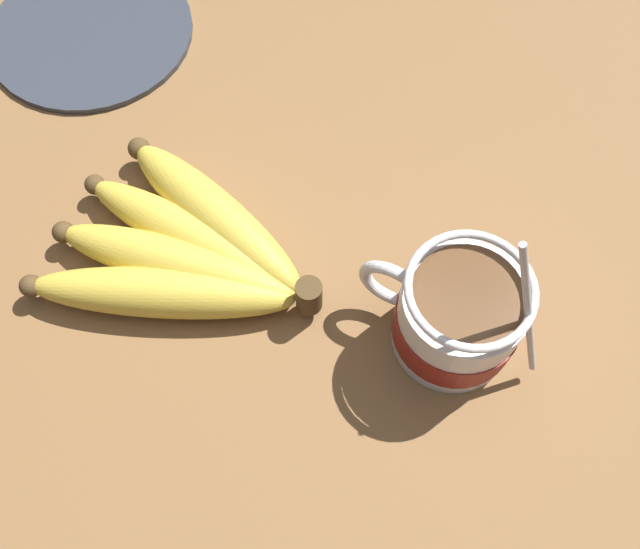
{
  "coord_description": "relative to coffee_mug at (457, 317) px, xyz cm",
  "views": [
    {
      "loc": [
        -3.19,
        20.05,
        53.84
      ],
      "look_at": [
        7.18,
        -0.2,
        7.19
      ],
      "focal_mm": 40.0,
      "sensor_mm": 36.0,
      "label": 1
    }
  ],
  "objects": [
    {
      "name": "table",
      "position": [
        2.98,
        1.64,
        -5.6
      ],
      "size": [
        138.64,
        138.64,
        3.26
      ],
      "color": "brown",
      "rests_on": "ground"
    },
    {
      "name": "small_plate",
      "position": [
        41.86,
        -12.98,
        -3.67
      ],
      "size": [
        19.18,
        19.18,
        0.6
      ],
      "color": "#333842",
      "rests_on": "table"
    },
    {
      "name": "banana_bunch",
      "position": [
        20.65,
        3.51,
        -2.0
      ],
      "size": [
        22.1,
        17.99,
        4.31
      ],
      "color": "#4C381E",
      "rests_on": "table"
    },
    {
      "name": "coffee_mug",
      "position": [
        0.0,
        0.0,
        0.0
      ],
      "size": [
        14.25,
        9.0,
        16.2
      ],
      "color": "silver",
      "rests_on": "table"
    }
  ]
}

